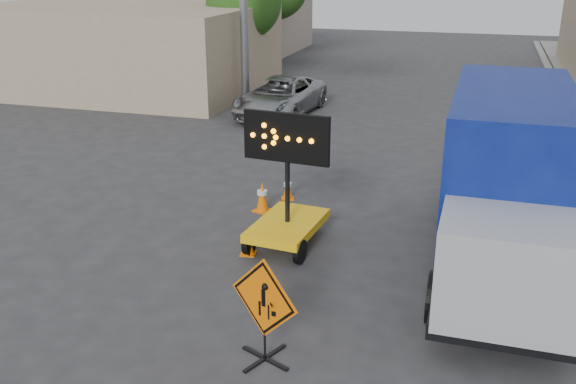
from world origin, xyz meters
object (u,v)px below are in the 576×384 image
at_px(arrow_board, 287,217).
at_px(pickup_truck, 280,97).
at_px(construction_sign, 264,308).
at_px(box_truck, 506,192).

distance_m(arrow_board, pickup_truck, 12.93).
bearing_deg(construction_sign, box_truck, 75.69).
xyz_separation_m(construction_sign, arrow_board, (-0.95, 4.39, -0.28)).
bearing_deg(pickup_truck, arrow_board, -67.26).
distance_m(pickup_truck, box_truck, 14.82).
bearing_deg(arrow_board, construction_sign, -72.48).
distance_m(construction_sign, box_truck, 6.01).
xyz_separation_m(construction_sign, box_truck, (3.68, 4.70, 0.71)).
bearing_deg(construction_sign, arrow_board, 125.98).
relative_size(construction_sign, arrow_board, 0.59).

